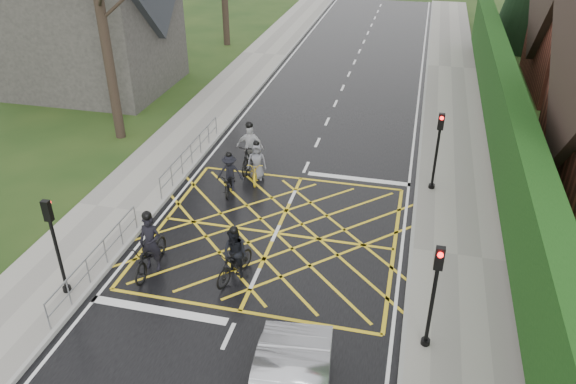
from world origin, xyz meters
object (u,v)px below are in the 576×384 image
at_px(cyclist_mid, 230,177).
at_px(cyclist_lead, 256,166).
at_px(cyclist_back, 235,259).
at_px(cyclist_front, 250,152).
at_px(cyclist_rear, 151,251).

distance_m(cyclist_mid, cyclist_lead, 1.36).
bearing_deg(cyclist_back, cyclist_front, 120.93).
bearing_deg(cyclist_lead, cyclist_rear, -114.74).
xyz_separation_m(cyclist_rear, cyclist_mid, (0.77, 5.19, -0.07)).
height_order(cyclist_front, cyclist_lead, cyclist_front).
distance_m(cyclist_rear, cyclist_lead, 6.51).
bearing_deg(cyclist_rear, cyclist_lead, 75.53).
relative_size(cyclist_back, cyclist_lead, 1.04).
xyz_separation_m(cyclist_front, cyclist_lead, (0.52, -0.82, -0.19)).
xyz_separation_m(cyclist_back, cyclist_lead, (-1.11, 6.09, -0.10)).
relative_size(cyclist_mid, cyclist_lead, 0.99).
distance_m(cyclist_rear, cyclist_mid, 5.25).
distance_m(cyclist_back, cyclist_front, 7.11).
relative_size(cyclist_rear, cyclist_back, 1.14).
relative_size(cyclist_rear, cyclist_front, 1.03).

